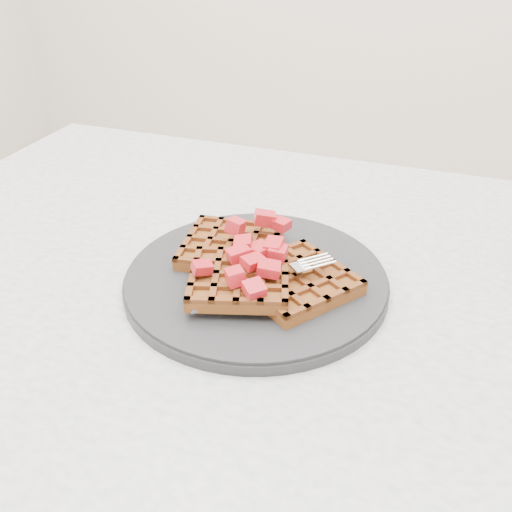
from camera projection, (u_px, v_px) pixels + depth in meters
The scene contains 5 objects.
table at pixel (300, 360), 0.72m from camera, with size 1.20×0.80×0.75m.
plate at pixel (256, 279), 0.66m from camera, with size 0.31×0.31×0.02m, color black.
waffles at pixel (255, 267), 0.65m from camera, with size 0.23×0.20×0.03m.
strawberry_pile at pixel (256, 245), 0.64m from camera, with size 0.15×0.15×0.02m, color maroon, non-canonical shape.
fork at pixel (273, 289), 0.62m from camera, with size 0.02×0.18×0.02m, color silver, non-canonical shape.
Camera 1 is at (0.13, -0.53, 1.13)m, focal length 40.00 mm.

